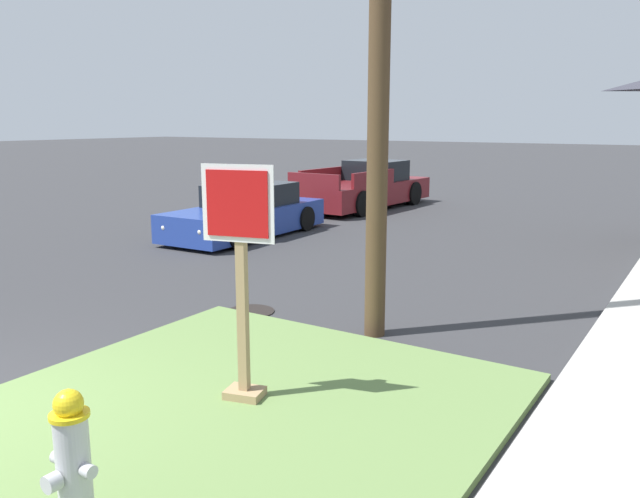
{
  "coord_description": "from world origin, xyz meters",
  "views": [
    {
      "loc": [
        5.98,
        -2.4,
        2.73
      ],
      "look_at": [
        1.78,
        4.15,
        1.16
      ],
      "focal_mm": 35.56,
      "sensor_mm": 36.0,
      "label": 1
    }
  ],
  "objects_px": {
    "fire_hydrant": "(73,466)",
    "pickup_truck_maroon": "(365,188)",
    "stop_sign": "(241,288)",
    "parked_sedan_blue": "(247,214)",
    "manhole_cover": "(250,311)"
  },
  "relations": [
    {
      "from": "fire_hydrant",
      "to": "pickup_truck_maroon",
      "type": "bearing_deg",
      "value": 112.33
    },
    {
      "from": "fire_hydrant",
      "to": "stop_sign",
      "type": "height_order",
      "value": "stop_sign"
    },
    {
      "from": "parked_sedan_blue",
      "to": "pickup_truck_maroon",
      "type": "height_order",
      "value": "pickup_truck_maroon"
    },
    {
      "from": "fire_hydrant",
      "to": "manhole_cover",
      "type": "relative_size",
      "value": 1.42
    },
    {
      "from": "manhole_cover",
      "to": "parked_sedan_blue",
      "type": "height_order",
      "value": "parked_sedan_blue"
    },
    {
      "from": "manhole_cover",
      "to": "pickup_truck_maroon",
      "type": "distance_m",
      "value": 11.68
    },
    {
      "from": "fire_hydrant",
      "to": "pickup_truck_maroon",
      "type": "height_order",
      "value": "pickup_truck_maroon"
    },
    {
      "from": "stop_sign",
      "to": "pickup_truck_maroon",
      "type": "relative_size",
      "value": 0.41
    },
    {
      "from": "fire_hydrant",
      "to": "pickup_truck_maroon",
      "type": "relative_size",
      "value": 0.18
    },
    {
      "from": "parked_sedan_blue",
      "to": "pickup_truck_maroon",
      "type": "relative_size",
      "value": 0.81
    },
    {
      "from": "pickup_truck_maroon",
      "to": "parked_sedan_blue",
      "type": "bearing_deg",
      "value": -89.41
    },
    {
      "from": "pickup_truck_maroon",
      "to": "stop_sign",
      "type": "bearing_deg",
      "value": -65.83
    },
    {
      "from": "stop_sign",
      "to": "pickup_truck_maroon",
      "type": "distance_m",
      "value": 14.67
    },
    {
      "from": "pickup_truck_maroon",
      "to": "manhole_cover",
      "type": "bearing_deg",
      "value": -69.43
    },
    {
      "from": "parked_sedan_blue",
      "to": "manhole_cover",
      "type": "bearing_deg",
      "value": -50.47
    }
  ]
}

